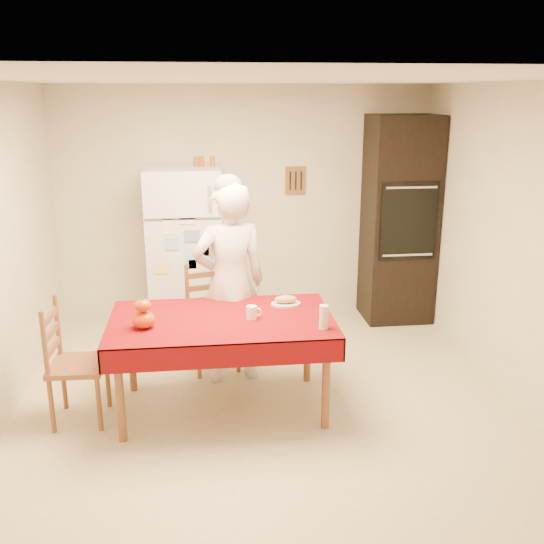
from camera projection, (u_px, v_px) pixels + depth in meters
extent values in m
plane|color=tan|center=(269.00, 411.00, 4.78)|extent=(4.50, 4.50, 0.00)
cube|color=beige|center=(245.00, 204.00, 6.56)|extent=(4.00, 0.02, 2.50)
cube|color=beige|center=(336.00, 413.00, 2.28)|extent=(4.00, 0.02, 2.50)
cube|color=beige|center=(527.00, 250.00, 4.65)|extent=(0.02, 4.50, 2.50)
cube|color=white|center=(268.00, 79.00, 4.07)|extent=(4.00, 4.50, 0.02)
cube|color=brown|center=(296.00, 181.00, 6.54)|extent=(0.22, 0.02, 0.30)
cube|color=white|center=(185.00, 250.00, 6.25)|extent=(0.75, 0.70, 1.70)
cube|color=silver|center=(210.00, 198.00, 5.76)|extent=(0.03, 0.03, 0.25)
cube|color=silver|center=(212.00, 273.00, 5.97)|extent=(0.03, 0.03, 0.60)
cube|color=black|center=(399.00, 220.00, 6.49)|extent=(0.70, 0.60, 2.20)
cube|color=black|center=(409.00, 221.00, 6.18)|extent=(0.59, 0.02, 0.80)
cylinder|color=brown|center=(120.00, 396.00, 4.27)|extent=(0.06, 0.06, 0.71)
cylinder|color=brown|center=(131.00, 351.00, 5.01)|extent=(0.06, 0.06, 0.71)
cylinder|color=brown|center=(326.00, 385.00, 4.44)|extent=(0.06, 0.06, 0.71)
cylinder|color=brown|center=(307.00, 343.00, 5.18)|extent=(0.06, 0.06, 0.71)
cube|color=brown|center=(222.00, 322.00, 4.62)|extent=(1.60, 0.90, 0.04)
cube|color=#580605|center=(221.00, 319.00, 4.61)|extent=(1.70, 1.00, 0.01)
cylinder|color=brown|center=(199.00, 356.00, 5.26)|extent=(0.04, 0.04, 0.43)
cylinder|color=brown|center=(189.00, 342.00, 5.56)|extent=(0.04, 0.04, 0.43)
cylinder|color=brown|center=(238.00, 350.00, 5.39)|extent=(0.04, 0.04, 0.43)
cylinder|color=brown|center=(227.00, 336.00, 5.69)|extent=(0.04, 0.04, 0.43)
cube|color=brown|center=(213.00, 321.00, 5.41)|extent=(0.51, 0.49, 0.04)
cube|color=brown|center=(207.00, 289.00, 5.49)|extent=(0.36, 0.12, 0.50)
cylinder|color=brown|center=(99.00, 404.00, 4.44)|extent=(0.04, 0.04, 0.43)
cylinder|color=brown|center=(52.00, 406.00, 4.42)|extent=(0.04, 0.04, 0.43)
cylinder|color=brown|center=(108.00, 382.00, 4.79)|extent=(0.04, 0.04, 0.43)
cylinder|color=brown|center=(64.00, 384.00, 4.76)|extent=(0.04, 0.04, 0.43)
cube|color=brown|center=(78.00, 365.00, 4.53)|extent=(0.42, 0.44, 0.04)
cube|color=brown|center=(51.00, 335.00, 4.45)|extent=(0.04, 0.36, 0.50)
imported|color=silver|center=(230.00, 284.00, 5.10)|extent=(0.70, 0.53, 1.73)
cylinder|color=white|center=(252.00, 312.00, 4.59)|extent=(0.08, 0.08, 0.10)
ellipsoid|color=#C53B04|center=(144.00, 320.00, 4.40)|extent=(0.17, 0.17, 0.13)
ellipsoid|color=#EA3305|center=(143.00, 305.00, 4.37)|extent=(0.12, 0.12, 0.09)
cylinder|color=silver|center=(324.00, 317.00, 4.39)|extent=(0.07, 0.07, 0.18)
cylinder|color=silver|center=(286.00, 304.00, 4.89)|extent=(0.24, 0.24, 0.02)
ellipsoid|color=#96784A|center=(286.00, 299.00, 4.88)|extent=(0.18, 0.10, 0.06)
cylinder|color=#924F1A|center=(196.00, 161.00, 6.06)|extent=(0.05, 0.05, 0.10)
cylinder|color=#934A1A|center=(202.00, 161.00, 6.07)|extent=(0.05, 0.05, 0.10)
cylinder|color=#96561B|center=(212.00, 161.00, 6.08)|extent=(0.05, 0.05, 0.10)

